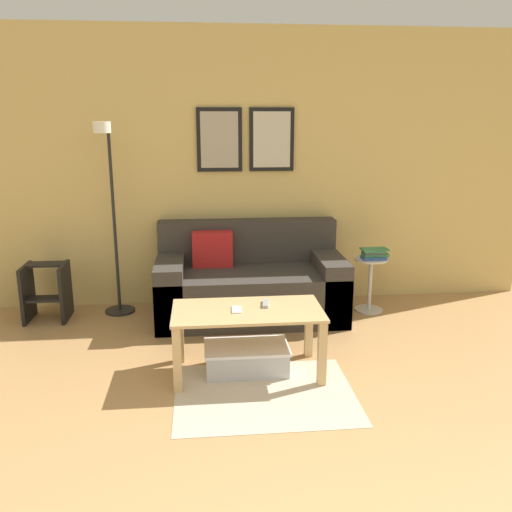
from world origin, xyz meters
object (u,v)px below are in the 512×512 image
object	(u,v)px
storage_bin	(247,358)
book_stack	(374,253)
couch	(249,284)
coffee_table	(248,322)
side_table	(370,280)
floor_lamp	(111,214)
cell_phone	(237,310)
remote_control	(266,304)
step_stool	(46,291)

from	to	relation	value
storage_bin	book_stack	distance (m)	1.73
couch	coffee_table	size ratio (longest dim) A/B	1.60
storage_bin	side_table	xyz separation A→B (m)	(1.24, 1.12, 0.20)
couch	storage_bin	world-z (taller)	couch
book_stack	coffee_table	bearing A→B (deg)	-137.90
floor_lamp	cell_phone	distance (m)	1.66
coffee_table	remote_control	bearing A→B (deg)	30.46
floor_lamp	side_table	xyz separation A→B (m)	(2.31, -0.08, -0.64)
coffee_table	floor_lamp	size ratio (longest dim) A/B	0.60
coffee_table	floor_lamp	xyz separation A→B (m)	(-1.08, 1.23, 0.56)
couch	step_stool	bearing A→B (deg)	177.89
step_stool	book_stack	bearing A→B (deg)	-1.74
coffee_table	side_table	xyz separation A→B (m)	(1.23, 1.15, -0.08)
side_table	remote_control	world-z (taller)	side_table
couch	step_stool	distance (m)	1.80
side_table	step_stool	size ratio (longest dim) A/B	1.01
book_stack	remote_control	world-z (taller)	book_stack
step_stool	storage_bin	bearing A→B (deg)	-35.39
couch	storage_bin	bearing A→B (deg)	-96.01
couch	side_table	xyz separation A→B (m)	(1.12, -0.00, 0.01)
side_table	step_stool	bearing A→B (deg)	178.66
coffee_table	cell_phone	world-z (taller)	cell_phone
cell_phone	step_stool	distance (m)	2.03
step_stool	side_table	bearing A→B (deg)	-1.34
coffee_table	floor_lamp	distance (m)	1.73
side_table	remote_control	xyz separation A→B (m)	(-1.10, -1.07, 0.18)
storage_bin	remote_control	distance (m)	0.41
storage_bin	book_stack	bearing A→B (deg)	41.33
book_stack	remote_control	xyz separation A→B (m)	(-1.12, -1.05, -0.07)
step_stool	remote_control	bearing A→B (deg)	-32.06
couch	remote_control	distance (m)	1.09
side_table	book_stack	size ratio (longest dim) A/B	2.01
storage_bin	floor_lamp	bearing A→B (deg)	131.71
couch	remote_control	xyz separation A→B (m)	(0.02, -1.07, 0.19)
storage_bin	side_table	world-z (taller)	side_table
couch	coffee_table	world-z (taller)	couch
remote_control	step_stool	size ratio (longest dim) A/B	0.30
coffee_table	remote_control	size ratio (longest dim) A/B	6.89
storage_bin	floor_lamp	world-z (taller)	floor_lamp
couch	book_stack	bearing A→B (deg)	-1.15
couch	cell_phone	xyz separation A→B (m)	(-0.19, -1.16, 0.18)
side_table	book_stack	world-z (taller)	book_stack
remote_control	floor_lamp	bearing A→B (deg)	144.62
couch	cell_phone	world-z (taller)	couch
storage_bin	remote_control	size ratio (longest dim) A/B	3.97
coffee_table	step_stool	distance (m)	2.08
couch	remote_control	bearing A→B (deg)	-88.86
storage_bin	remote_control	bearing A→B (deg)	20.97
side_table	remote_control	size ratio (longest dim) A/B	3.37
coffee_table	book_stack	size ratio (longest dim) A/B	4.10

